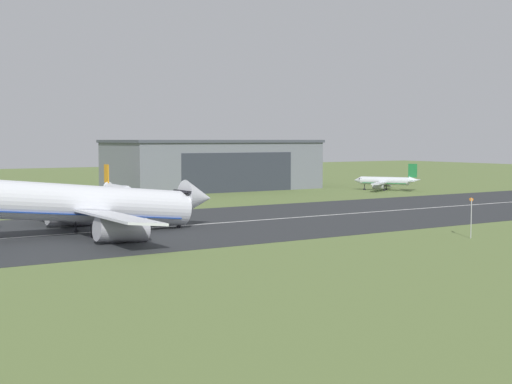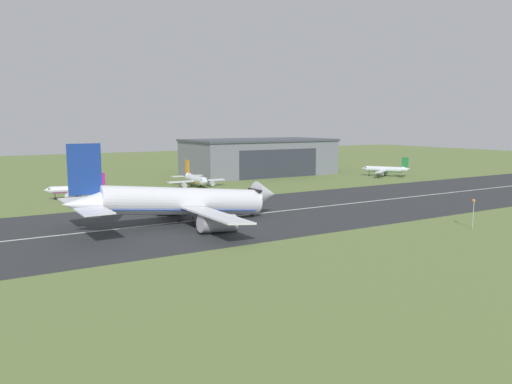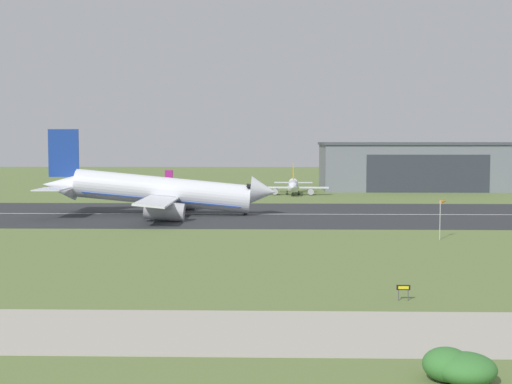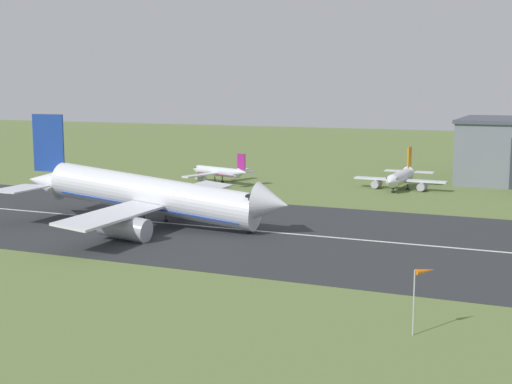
% 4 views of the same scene
% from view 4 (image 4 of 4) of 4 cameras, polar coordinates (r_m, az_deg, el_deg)
% --- Properties ---
extents(runway_strip, '(469.04, 55.39, 0.06)m').
position_cam_4_polar(runway_strip, '(126.33, -4.05, -2.78)').
color(runway_strip, '#2B2D30').
rests_on(runway_strip, ground_plane).
extents(runway_centreline, '(422.14, 0.70, 0.01)m').
position_cam_4_polar(runway_centreline, '(126.32, -4.05, -2.76)').
color(runway_centreline, silver).
rests_on(runway_centreline, runway_strip).
extents(airplane_landing, '(53.40, 51.31, 19.60)m').
position_cam_4_polar(airplane_landing, '(127.67, -8.38, -0.33)').
color(airplane_landing, silver).
rests_on(airplane_landing, ground_plane).
extents(airplane_parked_centre, '(22.19, 21.83, 9.54)m').
position_cam_4_polar(airplane_parked_centre, '(174.72, 11.49, 1.12)').
color(airplane_parked_centre, silver).
rests_on(airplane_parked_centre, ground_plane).
extents(airplane_parked_east, '(19.47, 22.33, 8.07)m').
position_cam_4_polar(airplane_parked_east, '(181.50, -3.00, 1.61)').
color(airplane_parked_east, silver).
rests_on(airplane_parked_east, ground_plane).
extents(windsock_pole, '(1.96, 2.19, 6.76)m').
position_cam_4_polar(windsock_pole, '(73.26, 13.27, -6.50)').
color(windsock_pole, '#B7B7BC').
rests_on(windsock_pole, ground_plane).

